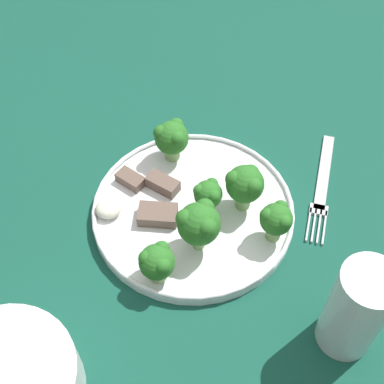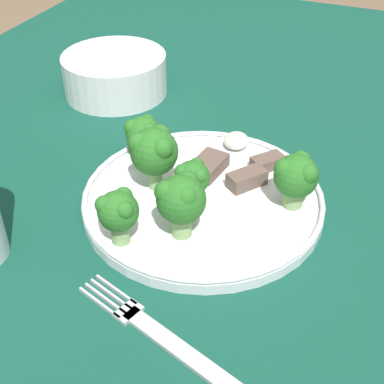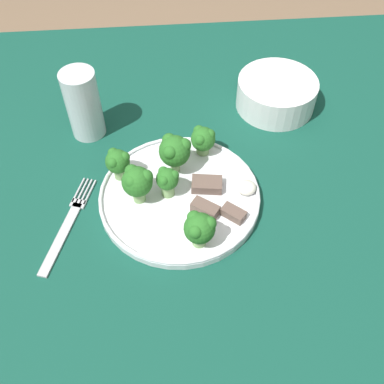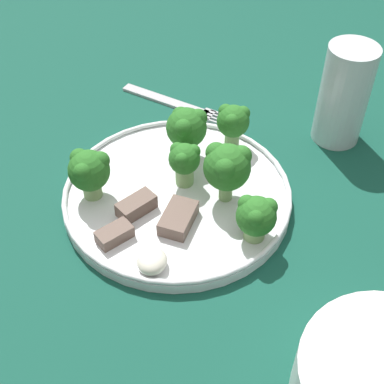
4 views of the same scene
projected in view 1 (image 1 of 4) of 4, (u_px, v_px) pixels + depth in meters
name	position (u px, v px, depth m)	size (l,w,h in m)	color
table	(152.00, 245.00, 0.77)	(1.34, 1.08, 0.75)	#114738
dinner_plate	(193.00, 211.00, 0.69)	(0.26, 0.26, 0.02)	white
fork	(322.00, 185.00, 0.73)	(0.08, 0.19, 0.00)	#B2B2B7
drinking_glass	(354.00, 313.00, 0.55)	(0.06, 0.06, 0.13)	silver
broccoli_floret_near_rim_left	(199.00, 223.00, 0.62)	(0.05, 0.05, 0.07)	#7FA866
broccoli_floret_center_left	(208.00, 195.00, 0.66)	(0.04, 0.04, 0.05)	#7FA866
broccoli_floret_back_left	(172.00, 138.00, 0.72)	(0.05, 0.05, 0.06)	#7FA866
broccoli_floret_front_left	(245.00, 184.00, 0.66)	(0.05, 0.05, 0.07)	#7FA866
broccoli_floret_center_back	(276.00, 219.00, 0.63)	(0.04, 0.04, 0.06)	#7FA866
broccoli_floret_mid_cluster	(157.00, 262.00, 0.61)	(0.04, 0.04, 0.05)	#7FA866
meat_slice_front_slice	(131.00, 179.00, 0.71)	(0.04, 0.04, 0.01)	brown
meat_slice_middle_slice	(158.00, 215.00, 0.67)	(0.05, 0.04, 0.02)	brown
meat_slice_rear_slice	(163.00, 184.00, 0.70)	(0.05, 0.04, 0.02)	brown
sauce_dollop	(108.00, 209.00, 0.68)	(0.03, 0.03, 0.02)	silver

